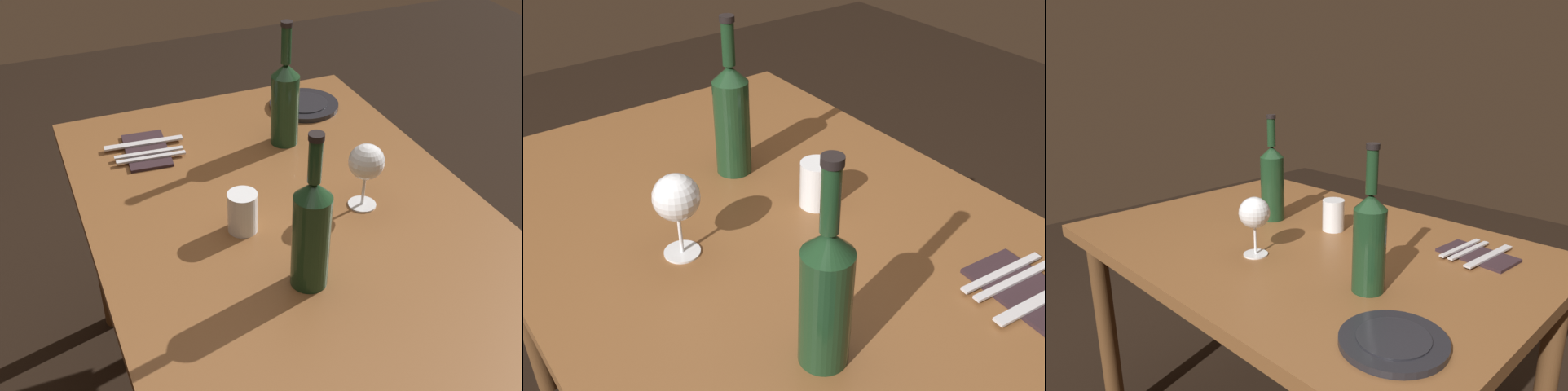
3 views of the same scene
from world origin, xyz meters
TOP-DOWN VIEW (x-y plane):
  - dining_table at (0.00, 0.00)m, footprint 1.30×0.90m
  - wine_glass_left at (-0.03, -0.17)m, footprint 0.08×0.08m
  - wine_bottle at (-0.22, 0.06)m, footprint 0.08×0.08m
  - wine_bottle_second at (0.31, -0.12)m, footprint 0.07×0.07m
  - water_tumbler at (-0.01, 0.12)m, footprint 0.07×0.07m
  - folded_napkin at (0.40, 0.24)m, footprint 0.20×0.13m
  - fork_inner at (0.38, 0.24)m, footprint 0.03×0.18m
  - fork_outer at (0.35, 0.24)m, footprint 0.03×0.18m
  - table_knife at (0.43, 0.24)m, footprint 0.04×0.21m

SIDE VIEW (x-z plane):
  - dining_table at x=0.00m, z-range 0.28..1.02m
  - folded_napkin at x=0.40m, z-range 0.74..0.75m
  - fork_inner at x=0.38m, z-range 0.75..0.75m
  - fork_outer at x=0.35m, z-range 0.75..0.75m
  - table_knife at x=0.43m, z-range 0.75..0.75m
  - water_tumbler at x=-0.01m, z-range 0.73..0.83m
  - wine_glass_left at x=-0.03m, z-range 0.77..0.94m
  - wine_bottle_second at x=0.31m, z-range 0.70..1.03m
  - wine_bottle at x=-0.22m, z-range 0.70..1.04m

